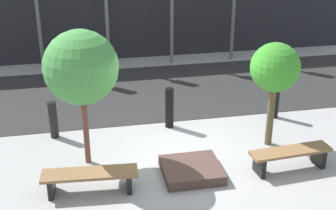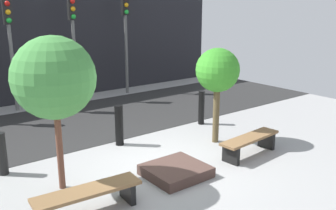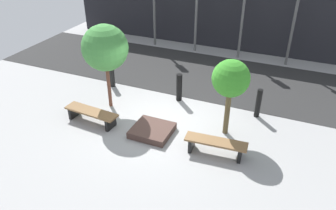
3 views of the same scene
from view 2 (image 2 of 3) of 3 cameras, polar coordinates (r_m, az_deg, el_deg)
The scene contains 14 objects.
ground_plane at distance 8.47m, azimuth -1.64°, elevation -9.18°, with size 18.00×18.00×0.00m, color #959595.
road_strip at distance 11.80m, azimuth -13.40°, elevation -2.51°, with size 18.00×4.37×0.01m, color #272727.
building_facade at distance 14.70m, azimuth -19.72°, elevation 7.84°, with size 16.20×0.50×3.72m, color black.
bench_left at distance 6.71m, azimuth -12.09°, elevation -13.35°, with size 1.89×0.61×0.44m.
bench_right at distance 9.11m, azimuth 12.36°, elevation -5.50°, with size 1.79×0.57×0.46m.
planter_bed at distance 7.95m, azimuth 1.20°, elevation -10.01°, with size 1.21×1.13×0.22m, color #47332C.
tree_behind_left_bench at distance 7.10m, azimuth -16.98°, elevation 3.93°, with size 1.53×1.53×2.96m.
tree_behind_right_bench at distance 9.45m, azimuth 7.56°, elevation 5.10°, with size 1.11×1.11×2.45m.
bollard_far_left at distance 8.61m, azimuth -24.00°, elevation -6.81°, with size 0.20×0.20×0.92m, color black.
bollard_left at distance 9.57m, azimuth -7.46°, elevation -3.09°, with size 0.21×0.21×1.04m, color black.
bollard_center at distance 11.20m, azimuth 5.11°, elevation -0.40°, with size 0.18×0.18×1.02m, color black.
traffic_light_mid_west at distance 13.28m, azimuth -22.96°, elevation 9.73°, with size 0.28×0.27×3.65m.
traffic_light_mid_east at distance 14.00m, azimuth -14.23°, elevation 10.87°, with size 0.28×0.27×3.73m.
traffic_light_east at distance 15.01m, azimuth -6.46°, elevation 11.80°, with size 0.28×0.27×3.86m.
Camera 2 is at (-4.54, -6.25, 3.47)m, focal length 40.00 mm.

